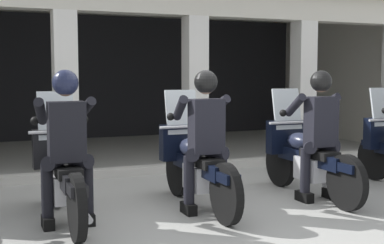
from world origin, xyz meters
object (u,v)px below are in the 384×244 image
police_officer_right (319,124)px  motorcycle_right (305,156)px  police_officer_left (66,134)px  motorcycle_left (63,173)px  motorcycle_center (195,164)px  police_officer_center (205,129)px

police_officer_right → motorcycle_right: bearing=102.1°
police_officer_left → motorcycle_right: 3.06m
motorcycle_right → police_officer_right: police_officer_right is taller
motorcycle_left → motorcycle_center: 1.51m
police_officer_left → police_officer_center: bearing=14.4°
motorcycle_left → police_officer_left: 0.52m
motorcycle_right → police_officer_right: size_ratio=1.29×
police_officer_center → motorcycle_right: (1.51, 0.27, -0.44)m
police_officer_left → motorcycle_center: police_officer_left is taller
motorcycle_left → police_officer_right: (3.01, -0.32, 0.44)m
motorcycle_right → motorcycle_center: bearing=-168.0°
motorcycle_left → motorcycle_right: size_ratio=1.00×
police_officer_left → motorcycle_center: (1.51, 0.25, -0.44)m
police_officer_center → police_officer_right: bearing=4.7°
police_officer_center → police_officer_right: 1.51m
police_officer_left → police_officer_center: same height
motorcycle_center → motorcycle_left: bearing=-176.2°
police_officer_right → police_officer_center: bearing=-168.0°
motorcycle_right → police_officer_right: (-0.00, -0.28, 0.44)m
motorcycle_left → police_officer_center: (1.51, -0.32, 0.44)m
motorcycle_center → police_officer_right: 1.60m
motorcycle_left → police_officer_center: bearing=3.8°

